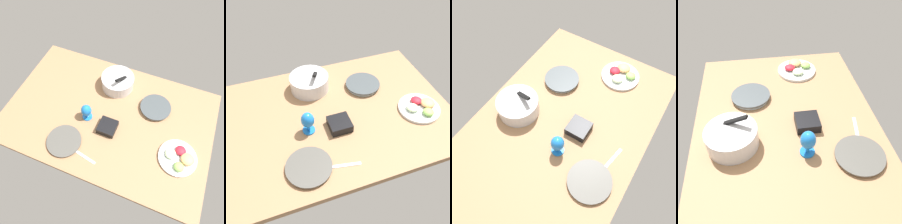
{
  "view_description": "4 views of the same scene",
  "coord_description": "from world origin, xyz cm",
  "views": [
    {
      "loc": [
        33.74,
        -74.9,
        143.34
      ],
      "look_at": [
        3.01,
        0.67,
        5.41
      ],
      "focal_mm": 33.77,
      "sensor_mm": 36.0,
      "label": 1
    },
    {
      "loc": [
        -29.9,
        -104.26,
        118.12
      ],
      "look_at": [
        5.77,
        -3.64,
        5.41
      ],
      "focal_mm": 40.21,
      "sensor_mm": 36.0,
      "label": 2
    },
    {
      "loc": [
        -65.38,
        -44.06,
        138.28
      ],
      "look_at": [
        7.96,
        2.11,
        5.41
      ],
      "focal_mm": 40.3,
      "sensor_mm": 36.0,
      "label": 3
    },
    {
      "loc": [
        -90.14,
        12.49,
        101.52
      ],
      "look_at": [
        10.92,
        -2.33,
        5.41
      ],
      "focal_mm": 39.86,
      "sensor_mm": 36.0,
      "label": 4
    }
  ],
  "objects": [
    {
      "name": "ground_plane",
      "position": [
        0.0,
        0.0,
        -2.0
      ],
      "size": [
        160.0,
        104.0,
        4.0
      ],
      "primitive_type": "cube",
      "color": "#99704C"
    },
    {
      "name": "dinner_plate_left",
      "position": [
        -20.96,
        -32.76,
        1.14
      ],
      "size": [
        25.23,
        25.23,
        2.2
      ],
      "color": "silver",
      "rests_on": "ground_plane"
    },
    {
      "name": "dinner_plate_right",
      "position": [
        32.56,
        19.33,
        1.63
      ],
      "size": [
        24.16,
        24.16,
        3.14
      ],
      "color": "silver",
      "rests_on": "ground_plane"
    },
    {
      "name": "mixing_bowl",
      "position": [
        -3.61,
        29.62,
        5.9
      ],
      "size": [
        26.68,
        26.68,
        17.78
      ],
      "color": "silver",
      "rests_on": "ground_plane"
    },
    {
      "name": "fruit_platter",
      "position": [
        58.84,
        -14.12,
        1.89
      ],
      "size": [
        26.86,
        26.86,
        5.31
      ],
      "color": "silver",
      "rests_on": "ground_plane"
    },
    {
      "name": "hurricane_glass_blue",
      "position": [
        -14.32,
        -7.51,
        8.62
      ],
      "size": [
        7.88,
        7.88,
        14.64
      ],
      "color": "blue",
      "rests_on": "ground_plane"
    },
    {
      "name": "square_bowl_black",
      "position": [
        4.19,
        -11.06,
        2.98
      ],
      "size": [
        13.17,
        13.17,
        5.35
      ],
      "color": "black",
      "rests_on": "ground_plane"
    },
    {
      "name": "fork_by_left_plate",
      "position": [
        -2.33,
        -37.52,
        0.3
      ],
      "size": [
        18.02,
        5.13,
        0.6
      ],
      "primitive_type": "cube",
      "rotation": [
        0.0,
        0.0,
        -0.19
      ],
      "color": "silver",
      "rests_on": "ground_plane"
    }
  ]
}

